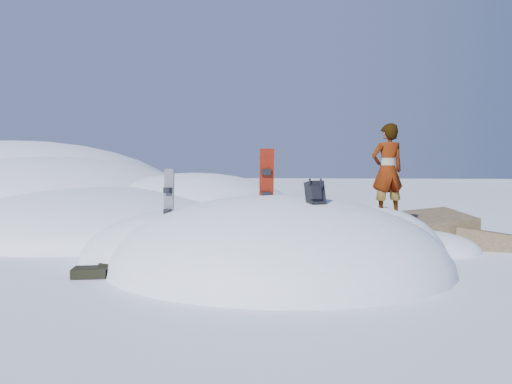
# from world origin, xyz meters

# --- Properties ---
(ground) EXTENTS (120.00, 120.00, 0.00)m
(ground) POSITION_xyz_m (0.00, 0.00, 0.00)
(ground) COLOR white
(ground) RESTS_ON ground
(snow_mound) EXTENTS (8.00, 6.00, 3.00)m
(snow_mound) POSITION_xyz_m (-0.17, 0.24, 0.00)
(snow_mound) COLOR white
(snow_mound) RESTS_ON ground
(snow_ridge) EXTENTS (21.50, 18.50, 6.40)m
(snow_ridge) POSITION_xyz_m (-10.43, 9.85, 0.00)
(snow_ridge) COLOR white
(snow_ridge) RESTS_ON ground
(rock_outcrop) EXTENTS (4.68, 4.41, 1.68)m
(rock_outcrop) POSITION_xyz_m (3.72, 3.01, 0.01)
(rock_outcrop) COLOR brown
(rock_outcrop) RESTS_ON ground
(snowboard_red) EXTENTS (0.33, 0.27, 1.58)m
(snowboard_red) POSITION_xyz_m (-0.24, 0.03, 1.67)
(snowboard_red) COLOR red
(snowboard_red) RESTS_ON snow_mound
(snowboard_dark) EXTENTS (0.28, 0.26, 1.47)m
(snowboard_dark) POSITION_xyz_m (-2.25, -0.15, 1.31)
(snowboard_dark) COLOR black
(snowboard_dark) RESTS_ON snow_mound
(backpack) EXTENTS (0.43, 0.47, 0.52)m
(backpack) POSITION_xyz_m (0.74, -0.83, 1.59)
(backpack) COLOR black
(backpack) RESTS_ON snow_mound
(gear_pile) EXTENTS (0.86, 0.66, 0.23)m
(gear_pile) POSITION_xyz_m (-3.41, -1.22, 0.11)
(gear_pile) COLOR black
(gear_pile) RESTS_ON ground
(person) EXTENTS (0.83, 0.68, 1.96)m
(person) POSITION_xyz_m (2.27, 0.62, 2.00)
(person) COLOR slate
(person) RESTS_ON snow_mound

